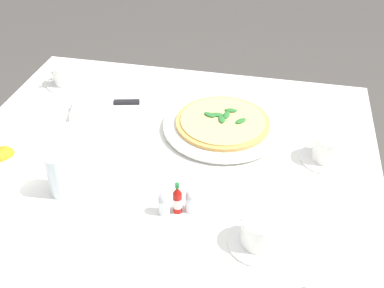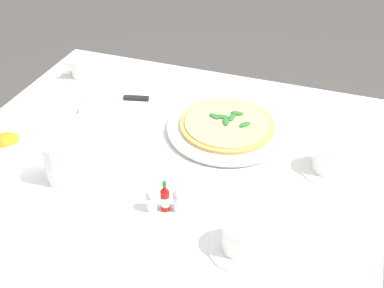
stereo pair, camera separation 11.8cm
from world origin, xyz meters
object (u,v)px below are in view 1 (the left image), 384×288
object	(u,v)px
coffee_cup_near_right	(66,76)
water_glass_right_edge	(62,175)
citrus_bowl	(3,160)
pepper_shaker	(191,202)
dinner_knife	(110,103)
salt_shaker	(164,204)
coffee_cup_back_corner	(328,149)
hot_sauce_bottle	(177,200)
coffee_cup_near_left	(260,232)
pizza_plate	(223,126)
pizza	(223,121)
napkin_folded	(111,107)

from	to	relation	value
coffee_cup_near_right	water_glass_right_edge	distance (m)	0.51
citrus_bowl	pepper_shaker	world-z (taller)	citrus_bowl
dinner_knife	salt_shaker	world-z (taller)	salt_shaker
water_glass_right_edge	pepper_shaker	distance (m)	0.30
coffee_cup_back_corner	citrus_bowl	size ratio (longest dim) A/B	0.87
hot_sauce_bottle	pepper_shaker	size ratio (longest dim) A/B	1.48
dinner_knife	hot_sauce_bottle	bearing A→B (deg)	115.32
water_glass_right_edge	dinner_knife	size ratio (longest dim) A/B	0.56
coffee_cup_near_left	hot_sauce_bottle	world-z (taller)	hot_sauce_bottle
hot_sauce_bottle	pepper_shaker	xyz separation A→B (m)	(-0.03, -0.01, -0.01)
pizza_plate	coffee_cup_back_corner	xyz separation A→B (m)	(-0.28, 0.08, 0.02)
water_glass_right_edge	salt_shaker	size ratio (longest dim) A/B	1.94
coffee_cup_back_corner	salt_shaker	size ratio (longest dim) A/B	2.32
pizza	coffee_cup_near_right	distance (m)	0.55
water_glass_right_edge	hot_sauce_bottle	bearing A→B (deg)	177.92
water_glass_right_edge	dinner_knife	world-z (taller)	water_glass_right_edge
coffee_cup_back_corner	salt_shaker	xyz separation A→B (m)	(0.35, 0.27, -0.01)
dinner_knife	pizza	bearing A→B (deg)	161.72
dinner_knife	pepper_shaker	bearing A→B (deg)	118.69
coffee_cup_near_right	citrus_bowl	distance (m)	0.42
coffee_cup_back_corner	dinner_knife	distance (m)	0.63
pizza	coffee_cup_near_left	distance (m)	0.41
napkin_folded	pizza_plate	bearing A→B (deg)	161.75
dinner_knife	hot_sauce_bottle	xyz separation A→B (m)	(-0.29, 0.36, 0.01)
napkin_folded	dinner_knife	distance (m)	0.01
coffee_cup_near_left	pizza_plate	bearing A→B (deg)	-70.65
napkin_folded	citrus_bowl	bearing A→B (deg)	49.18
pizza	salt_shaker	world-z (taller)	salt_shaker
hot_sauce_bottle	salt_shaker	bearing A→B (deg)	19.65
water_glass_right_edge	napkin_folded	size ratio (longest dim) A/B	0.45
coffee_cup_back_corner	pepper_shaker	world-z (taller)	coffee_cup_back_corner
pizza	coffee_cup_near_right	bearing A→B (deg)	-15.06
pizza_plate	coffee_cup_near_left	bearing A→B (deg)	109.35
pizza	coffee_cup_near_right	world-z (taller)	coffee_cup_near_right
salt_shaker	dinner_knife	bearing A→B (deg)	-54.76
water_glass_right_edge	hot_sauce_bottle	distance (m)	0.27
coffee_cup_back_corner	napkin_folded	distance (m)	0.63
napkin_folded	pepper_shaker	world-z (taller)	pepper_shaker
napkin_folded	dinner_knife	bearing A→B (deg)	0.24
pizza_plate	coffee_cup_near_right	xyz separation A→B (m)	(0.53, -0.14, 0.02)
coffee_cup_near_right	napkin_folded	bearing A→B (deg)	149.53
dinner_knife	citrus_bowl	bearing A→B (deg)	49.29
citrus_bowl	salt_shaker	bearing A→B (deg)	171.41
coffee_cup_near_right	hot_sauce_bottle	distance (m)	0.68
pizza	pepper_shaker	xyz separation A→B (m)	(0.02, 0.33, 0.00)
pizza	coffee_cup_near_left	world-z (taller)	coffee_cup_near_left
pizza_plate	citrus_bowl	xyz separation A→B (m)	(0.50, 0.28, 0.02)
coffee_cup_near_left	pepper_shaker	bearing A→B (deg)	-21.90
pizza	pepper_shaker	world-z (taller)	pepper_shaker
coffee_cup_near_left	water_glass_right_edge	distance (m)	0.46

